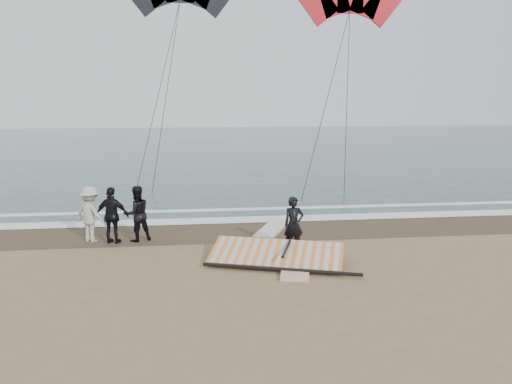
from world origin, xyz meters
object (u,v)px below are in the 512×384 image
at_px(board_white, 295,263).
at_px(sail_rig, 273,255).
at_px(man_main, 294,224).

bearing_deg(board_white, sail_rig, 162.48).
height_order(man_main, board_white, man_main).
relative_size(man_main, sail_rig, 0.41).
bearing_deg(sail_rig, board_white, -29.28).
height_order(board_white, sail_rig, sail_rig).
xyz_separation_m(man_main, board_white, (-0.17, -1.16, -0.75)).
relative_size(man_main, board_white, 0.64).
distance_m(board_white, sail_rig, 0.65).
bearing_deg(sail_rig, man_main, 49.50).
relative_size(board_white, sail_rig, 0.64).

